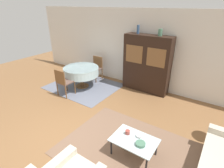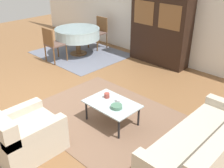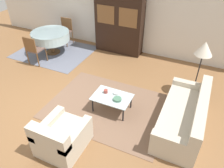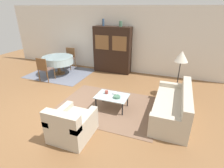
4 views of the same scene
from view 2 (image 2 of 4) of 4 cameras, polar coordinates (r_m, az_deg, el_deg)
name	(u,v)px [view 2 (image 2 of 4)]	position (r m, az deg, el deg)	size (l,w,h in m)	color
ground_plane	(45,105)	(5.27, -14.46, -4.40)	(14.00, 14.00, 0.00)	brown
wall_back	(159,8)	(7.19, 10.11, 15.93)	(10.00, 0.06, 2.70)	silver
area_rug	(109,119)	(4.69, -0.64, -7.54)	(2.84, 2.11, 0.01)	brown
dining_rug	(81,54)	(7.75, -6.85, 6.58)	(2.45, 2.03, 0.01)	slate
couch	(206,149)	(3.82, 19.80, -13.09)	(0.84, 2.01, 0.82)	beige
armchair	(23,135)	(4.04, -18.77, -10.48)	(0.81, 0.92, 0.79)	beige
coffee_table	(112,105)	(4.41, 0.00, -4.62)	(0.89, 0.61, 0.38)	black
display_cabinet	(160,27)	(6.90, 10.49, 12.14)	(1.58, 0.45, 1.92)	black
dining_table	(77,34)	(7.55, -7.54, 10.79)	(1.25, 1.25, 0.75)	brown
dining_chair_near	(52,43)	(7.10, -12.83, 8.76)	(0.44, 0.44, 0.92)	brown
dining_chair_far	(99,30)	(8.10, -2.81, 11.58)	(0.44, 0.44, 0.92)	brown
cup	(107,95)	(4.54, -1.13, -2.51)	(0.09, 0.09, 0.09)	#9E4238
bowl	(116,107)	(4.25, 0.98, -4.94)	(0.19, 0.19, 0.06)	#4C7A60
bowl_small	(119,100)	(4.44, 1.62, -3.51)	(0.13, 0.13, 0.04)	white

